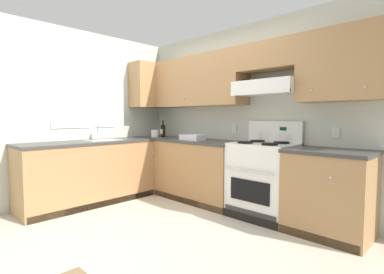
{
  "coord_description": "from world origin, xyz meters",
  "views": [
    {
      "loc": [
        2.71,
        -1.93,
        1.25
      ],
      "look_at": [
        0.15,
        0.7,
        1.0
      ],
      "focal_mm": 27.15,
      "sensor_mm": 36.0,
      "label": 1
    }
  ],
  "objects": [
    {
      "name": "ground_plane",
      "position": [
        0.0,
        0.0,
        0.0
      ],
      "size": [
        7.04,
        7.04,
        0.0
      ],
      "primitive_type": "plane",
      "color": "beige"
    },
    {
      "name": "wall_back",
      "position": [
        0.4,
        1.53,
        1.48
      ],
      "size": [
        4.68,
        0.57,
        2.55
      ],
      "color": "beige",
      "rests_on": "ground_plane"
    },
    {
      "name": "counter_back_run",
      "position": [
        0.1,
        1.24,
        0.45
      ],
      "size": [
        3.6,
        0.65,
        0.91
      ],
      "color": "#A87A4C",
      "rests_on": "ground_plane"
    },
    {
      "name": "stove",
      "position": [
        0.84,
        1.25,
        0.48
      ],
      "size": [
        0.76,
        0.62,
        1.2
      ],
      "color": "white",
      "rests_on": "ground_plane"
    },
    {
      "name": "counter_left_run",
      "position": [
        -1.24,
        -0.0,
        0.46
      ],
      "size": [
        0.63,
        1.91,
        1.13
      ],
      "color": "#A87A4C",
      "rests_on": "ground_plane"
    },
    {
      "name": "paper_towel_roll",
      "position": [
        -1.25,
        1.2,
        0.97
      ],
      "size": [
        0.13,
        0.13,
        0.12
      ],
      "color": "white",
      "rests_on": "counter_back_run"
    },
    {
      "name": "wine_bottle",
      "position": [
        -1.16,
        1.32,
        1.03
      ],
      "size": [
        0.08,
        0.08,
        0.31
      ],
      "color": "black",
      "rests_on": "counter_back_run"
    },
    {
      "name": "wall_left",
      "position": [
        -1.59,
        0.23,
        1.34
      ],
      "size": [
        0.47,
        4.0,
        2.55
      ],
      "color": "beige",
      "rests_on": "ground_plane"
    },
    {
      "name": "bowl",
      "position": [
        -0.3,
        1.16,
        0.94
      ],
      "size": [
        0.37,
        0.21,
        0.08
      ],
      "color": "silver",
      "rests_on": "counter_back_run"
    }
  ]
}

